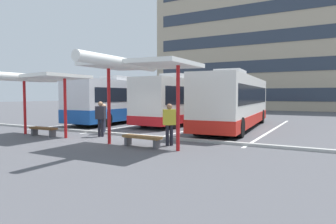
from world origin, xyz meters
TOP-DOWN VIEW (x-y plane):
  - ground_plane at (0.00, 0.00)m, footprint 160.00×160.00m
  - terminal_building at (0.03, 35.68)m, footprint 30.87×11.43m
  - coach_bus_0 at (-4.50, 7.51)m, footprint 2.91×11.89m
  - coach_bus_1 at (0.19, 8.11)m, footprint 2.91×10.63m
  - coach_bus_2 at (4.32, 6.69)m, footprint 3.29×11.57m
  - lane_stripe_0 at (-6.55, 6.97)m, footprint 0.16×14.00m
  - lane_stripe_1 at (-2.18, 6.97)m, footprint 0.16×14.00m
  - lane_stripe_2 at (2.18, 6.97)m, footprint 0.16×14.00m
  - lane_stripe_3 at (6.55, 6.97)m, footprint 0.16×14.00m
  - waiting_shelter_0 at (-3.16, -1.74)m, footprint 4.05×4.71m
  - bench_0 at (-3.16, -1.54)m, footprint 1.61×0.47m
  - waiting_shelter_1 at (2.95, -2.02)m, footprint 4.28×4.77m
  - bench_1 at (2.95, -1.72)m, footprint 1.76×0.53m
  - platform_kerb at (0.00, 0.58)m, footprint 44.00×0.24m
  - waiting_passenger_0 at (3.77, -0.91)m, footprint 0.51×0.51m
  - waiting_passenger_1 at (-1.03, 0.59)m, footprint 0.42×0.51m
  - waiting_passenger_2 at (-0.50, -0.26)m, footprint 0.53×0.29m

SIDE VIEW (x-z plane):
  - ground_plane at x=0.00m, z-range 0.00..0.00m
  - lane_stripe_0 at x=-6.55m, z-range 0.00..0.01m
  - lane_stripe_1 at x=-2.18m, z-range 0.00..0.01m
  - lane_stripe_2 at x=2.18m, z-range 0.00..0.01m
  - lane_stripe_3 at x=6.55m, z-range 0.00..0.01m
  - platform_kerb at x=0.00m, z-range 0.00..0.12m
  - bench_0 at x=-3.16m, z-range 0.11..0.56m
  - bench_1 at x=2.95m, z-range 0.11..0.56m
  - waiting_passenger_1 at x=-1.03m, z-range 0.12..1.73m
  - waiting_passenger_0 at x=3.77m, z-range 0.14..1.86m
  - waiting_passenger_2 at x=-0.50m, z-range 0.15..1.90m
  - coach_bus_0 at x=-4.50m, z-range -0.15..3.32m
  - coach_bus_2 at x=4.32m, z-range -0.12..3.40m
  - coach_bus_1 at x=0.19m, z-range -0.10..3.43m
  - waiting_shelter_0 at x=-3.16m, z-range 1.32..4.42m
  - waiting_shelter_1 at x=2.95m, z-range 1.47..4.88m
  - terminal_building at x=0.03m, z-range -1.35..20.89m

